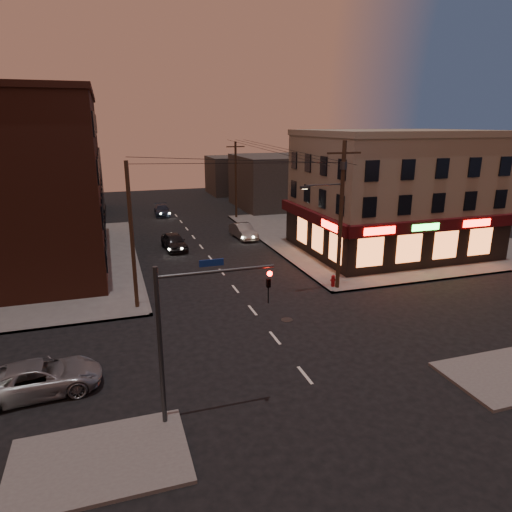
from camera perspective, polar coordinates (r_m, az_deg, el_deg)
name	(u,v)px	position (r m, az deg, el deg)	size (l,w,h in m)	color
ground	(275,338)	(25.13, 2.38, -10.21)	(120.00, 120.00, 0.00)	black
sidewalk_ne	(374,235)	(48.99, 14.51, 2.62)	(24.00, 28.00, 0.15)	#514F4C
pizza_building	(392,192)	(42.34, 16.64, 7.65)	(15.85, 12.85, 10.50)	gray
brick_apartment	(20,183)	(40.84, -27.46, 8.07)	(12.00, 20.00, 13.00)	#4B2318
bg_building_ne_a	(275,182)	(63.46, 2.35, 9.28)	(10.00, 12.00, 7.00)	#3F3D3A
bg_building_nw	(65,182)	(63.66, -22.74, 8.53)	(9.00, 10.00, 8.00)	#3F3D3A
bg_building_ne_b	(234,175)	(76.17, -2.80, 10.06)	(8.00, 8.00, 6.00)	#3F3D3A
utility_pole_main	(340,208)	(31.05, 10.42, 5.92)	(4.20, 0.44, 10.00)	#382619
utility_pole_far	(236,180)	(55.45, -2.53, 9.47)	(0.26, 0.26, 9.00)	#382619
utility_pole_west	(132,237)	(28.34, -15.26, 2.33)	(0.24, 0.24, 9.00)	#382619
traffic_signal	(187,322)	(17.14, -8.58, -8.17)	(4.49, 0.32, 6.47)	#333538
suv_cross	(39,378)	(22.22, -25.47, -13.60)	(2.38, 5.16, 1.43)	gray
sedan_near	(174,242)	(42.49, -10.20, 1.78)	(1.79, 4.45, 1.52)	black
sedan_mid	(243,231)	(46.02, -1.60, 3.13)	(1.58, 4.52, 1.49)	slate
sedan_far	(162,210)	(58.97, -11.66, 5.63)	(1.83, 4.50, 1.31)	#192233
fire_hydrant	(333,280)	(32.46, 9.61, -2.99)	(0.38, 0.38, 0.85)	maroon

